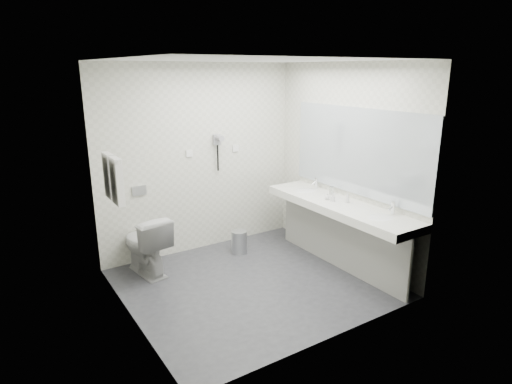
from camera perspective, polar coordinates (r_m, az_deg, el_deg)
floor at (r=5.19m, az=-0.50°, el=-11.86°), size 2.80×2.80×0.00m
ceiling at (r=4.59m, az=-0.58°, el=16.94°), size 2.80×2.80×0.00m
wall_back at (r=5.85m, az=-7.40°, el=4.25°), size 2.80×0.00×2.80m
wall_front at (r=3.75m, az=10.19°, el=-2.48°), size 2.80×0.00×2.80m
wall_left at (r=4.19m, az=-16.94°, el=-0.99°), size 0.00×2.60×2.60m
wall_right at (r=5.59m, az=11.68°, el=3.52°), size 0.00×2.60×2.60m
vanity_counter at (r=5.38m, az=10.80°, el=-1.87°), size 0.55×2.20×0.10m
vanity_panel at (r=5.54m, az=10.77°, el=-6.02°), size 0.03×2.15×0.75m
vanity_post_near at (r=4.94m, az=19.44°, el=-9.50°), size 0.06×0.06×0.75m
vanity_post_far at (r=6.30m, az=4.46°, el=-3.08°), size 0.06×0.06×0.75m
mirror at (r=5.41m, az=13.17°, el=5.18°), size 0.02×2.20×1.05m
basin_near at (r=4.95m, az=16.00°, el=-3.37°), size 0.40×0.31×0.05m
basin_far at (r=5.84m, az=6.44°, el=0.07°), size 0.40×0.31×0.05m
faucet_near at (r=5.07m, az=17.53°, el=-1.99°), size 0.04×0.04×0.15m
faucet_far at (r=5.94m, az=7.93°, el=1.18°), size 0.04×0.04×0.15m
soap_bottle_a at (r=5.39m, az=10.04°, el=-0.71°), size 0.06×0.06×0.10m
soap_bottle_b at (r=5.45m, az=9.32°, el=-0.58°), size 0.09×0.09×0.08m
soap_bottle_c at (r=5.36m, az=11.89°, el=-0.76°), size 0.06×0.06×0.12m
glass_left at (r=5.70m, az=9.87°, el=0.21°), size 0.07×0.07×0.10m
toilet at (r=5.45m, az=-14.32°, el=-6.68°), size 0.52×0.79×0.74m
flush_plate at (r=5.60m, az=-15.07°, el=0.16°), size 0.18×0.02×0.12m
pedal_bin at (r=5.93m, az=-2.22°, el=-6.61°), size 0.23×0.23×0.30m
bin_lid at (r=5.87m, az=-2.24°, el=-5.19°), size 0.21×0.21×0.02m
towel_rail at (r=4.65m, az=-18.58°, el=4.32°), size 0.02×0.62×0.02m
towel_near at (r=4.56m, az=-17.77°, el=1.35°), size 0.07×0.24×0.48m
towel_far at (r=4.83m, az=-18.67°, el=2.04°), size 0.07×0.24×0.48m
dryer_cradle at (r=5.89m, az=-5.15°, el=6.87°), size 0.10×0.04×0.14m
dryer_barrel at (r=5.82m, az=-4.83°, el=7.08°), size 0.08×0.14×0.08m
dryer_cord at (r=5.92m, az=-5.02°, el=4.46°), size 0.02×0.02×0.35m
switch_plate_a at (r=5.76m, az=-8.73°, el=5.03°), size 0.09×0.02×0.09m
switch_plate_b at (r=6.07m, az=-2.69°, el=5.75°), size 0.09×0.02×0.09m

